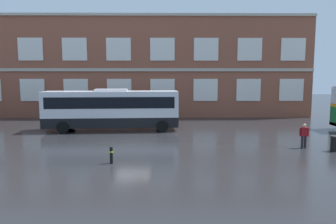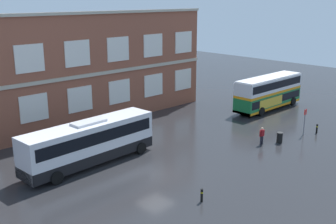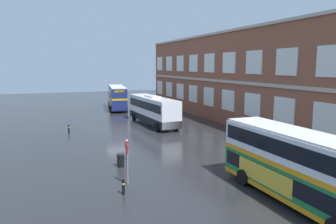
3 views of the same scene
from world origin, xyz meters
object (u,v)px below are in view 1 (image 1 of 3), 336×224
at_px(safety_bollard_west, 111,155).
at_px(station_litter_bin, 335,143).
at_px(waiting_passenger, 304,135).
at_px(touring_coach, 112,110).

bearing_deg(safety_bollard_west, station_litter_bin, 10.90).
relative_size(waiting_passenger, safety_bollard_west, 1.79).
bearing_deg(safety_bollard_west, touring_coach, 99.37).
bearing_deg(waiting_passenger, station_litter_bin, -28.65).
xyz_separation_m(touring_coach, waiting_passenger, (14.45, -7.16, -0.98)).
distance_m(touring_coach, safety_bollard_west, 11.07).
bearing_deg(waiting_passenger, touring_coach, 153.64).
relative_size(touring_coach, station_litter_bin, 11.77).
distance_m(touring_coach, station_litter_bin, 18.08).
xyz_separation_m(station_litter_bin, safety_bollard_west, (-14.33, -2.76, -0.03)).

